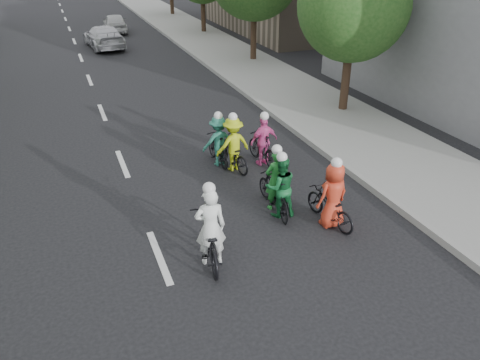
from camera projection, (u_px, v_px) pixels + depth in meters
ground at (159, 257)px, 10.08m from camera, size 120.00×120.00×0.00m
sidewalk_right at (285, 89)px, 20.89m from camera, size 4.00×80.00×0.15m
curb_right at (245, 93)px, 20.25m from camera, size 0.18×80.00×0.18m
tree_r_0 at (354, 5)px, 16.54m from camera, size 4.00×4.00×5.97m
cyclist_0 at (331, 201)px, 10.98m from camera, size 0.85×1.73×1.77m
cyclist_1 at (274, 186)px, 11.69m from camera, size 0.60×1.53×1.73m
cyclist_2 at (279, 191)px, 11.36m from camera, size 0.84×1.72×1.70m
cyclist_3 at (232, 149)px, 13.62m from camera, size 1.12×1.83×1.76m
cyclist_4 at (218, 144)px, 13.90m from camera, size 1.01×1.57×1.68m
cyclist_5 at (263, 145)px, 13.95m from camera, size 0.92×1.64×1.66m
cyclist_6 at (210, 236)px, 9.71m from camera, size 0.97×1.97×1.90m
follow_car_lead at (104, 37)px, 28.60m from camera, size 2.32×4.77×1.34m
follow_car_trail at (115, 23)px, 33.24m from camera, size 1.77×3.89×1.29m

